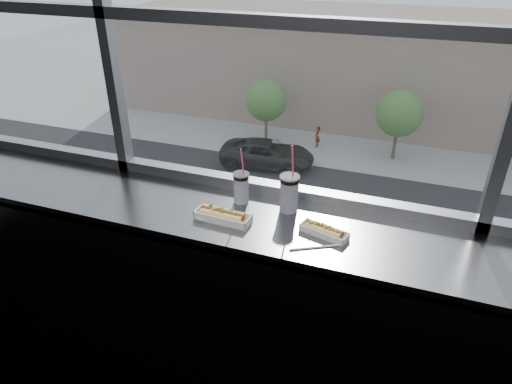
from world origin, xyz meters
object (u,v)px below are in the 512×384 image
(soda_cup_right, at_px, (289,191))
(car_near_c, at_px, (336,234))
(hotdog_tray_right, at_px, (324,231))
(pedestrian_a, at_px, (317,135))
(wrapper, at_px, (202,216))
(tree_center, at_px, (399,114))
(hotdog_tray_left, at_px, (223,216))
(tree_left, at_px, (266,101))
(car_near_a, at_px, (133,193))
(loose_straw, at_px, (316,247))
(car_far_a, at_px, (267,150))
(soda_cup_left, at_px, (241,186))

(soda_cup_right, bearing_deg, car_near_c, 97.02)
(hotdog_tray_right, xyz_separation_m, pedestrian_a, (-5.96, 28.55, -11.15))
(wrapper, relative_size, tree_center, 0.02)
(hotdog_tray_left, xyz_separation_m, tree_left, (-9.29, 28.35, -8.99))
(hotdog_tray_right, bearing_deg, car_near_a, 144.76)
(loose_straw, bearing_deg, hotdog_tray_left, 142.94)
(car_far_a, bearing_deg, car_near_c, -149.33)
(soda_cup_right, relative_size, tree_center, 0.08)
(loose_straw, xyz_separation_m, pedestrian_a, (-5.95, 28.67, -11.14))
(hotdog_tray_right, bearing_deg, tree_left, 124.42)
(hotdog_tray_right, xyz_separation_m, soda_cup_right, (-0.22, 0.16, 0.09))
(car_far_a, bearing_deg, soda_cup_left, -168.77)
(loose_straw, bearing_deg, car_near_a, 100.33)
(soda_cup_left, height_order, loose_straw, soda_cup_left)
(soda_cup_left, distance_m, loose_straw, 0.55)
(hotdog_tray_left, bearing_deg, car_far_a, 110.79)
(hotdog_tray_left, bearing_deg, hotdog_tray_right, 8.22)
(soda_cup_left, xyz_separation_m, pedestrian_a, (-5.48, 28.39, -11.22))
(soda_cup_left, bearing_deg, tree_left, 108.29)
(hotdog_tray_right, height_order, wrapper, hotdog_tray_right)
(loose_straw, relative_size, car_near_c, 0.04)
(wrapper, xyz_separation_m, car_near_c, (-1.60, 16.37, -11.04))
(car_far_a, relative_size, tree_left, 1.48)
(soda_cup_left, bearing_deg, car_near_a, 128.66)
(car_near_a, bearing_deg, soda_cup_right, -141.11)
(tree_left, bearing_deg, tree_center, 0.00)
(tree_center, bearing_deg, hotdog_tray_right, -88.86)
(hotdog_tray_right, height_order, pedestrian_a, hotdog_tray_right)
(loose_straw, height_order, pedestrian_a, loose_straw)
(soda_cup_left, xyz_separation_m, soda_cup_right, (0.26, 0.00, 0.02))
(car_near_c, distance_m, pedestrian_a, 12.81)
(tree_left, bearing_deg, hotdog_tray_right, -70.92)
(car_far_a, distance_m, car_near_a, 9.47)
(hotdog_tray_right, relative_size, car_near_c, 0.04)
(tree_left, height_order, tree_center, tree_center)
(tree_center, bearing_deg, car_near_c, -97.81)
(wrapper, xyz_separation_m, car_far_a, (-7.73, 24.37, -10.91))
(wrapper, bearing_deg, hotdog_tray_left, 9.85)
(wrapper, distance_m, pedestrian_a, 31.17)
(hotdog_tray_left, xyz_separation_m, car_far_a, (-7.84, 24.35, -10.93))
(soda_cup_left, bearing_deg, soda_cup_right, 0.73)
(wrapper, height_order, car_near_a, wrapper)
(hotdog_tray_left, relative_size, car_near_c, 0.05)
(car_far_a, height_order, tree_left, tree_left)
(soda_cup_left, distance_m, wrapper, 0.27)
(soda_cup_left, relative_size, wrapper, 3.27)
(pedestrian_a, bearing_deg, soda_cup_left, 10.92)
(car_near_a, xyz_separation_m, tree_left, (3.61, 12.00, 1.98))
(soda_cup_left, relative_size, car_near_c, 0.05)
(wrapper, bearing_deg, soda_cup_left, 60.84)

